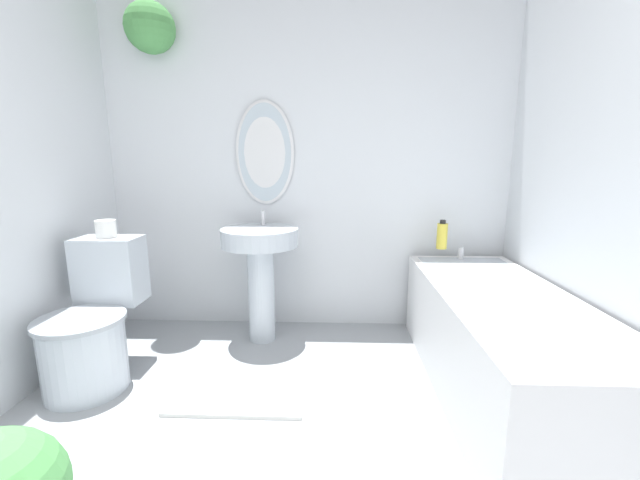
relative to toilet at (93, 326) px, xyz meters
The scene contains 7 objects.
wall_back 1.65m from the toilet, 39.50° to the left, with size 2.91×0.32×2.40m.
toilet is the anchor object (origin of this frame).
pedestal_sink 1.01m from the toilet, 33.68° to the left, with size 0.50×0.50×0.87m.
bathtub 2.17m from the toilet, ahead, with size 0.65×1.65×0.62m.
shampoo_bottle 2.17m from the toilet, 18.09° to the left, with size 0.07×0.07×0.19m.
bath_mat 0.88m from the toilet, ahead, with size 0.68×0.36×0.02m.
toilet_paper_roll 0.54m from the toilet, 90.00° to the left, with size 0.11×0.11×0.10m.
Camera 1 is at (0.19, -0.28, 1.19)m, focal length 22.00 mm.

